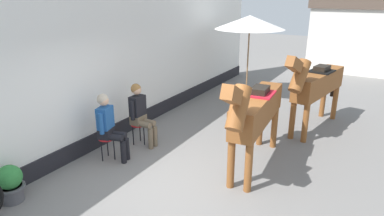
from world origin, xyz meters
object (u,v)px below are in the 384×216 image
Objects in this scene: saddled_horse_near at (256,111)px; seated_visitor_near at (109,124)px; seated_visitor_far at (140,112)px; saddled_horse_far at (317,84)px; flower_planter_near at (10,183)px; cafe_parasol at (250,23)px.

seated_visitor_near is at bearing -156.75° from saddled_horse_near.
seated_visitor_near is at bearing -95.61° from seated_visitor_far.
saddled_horse_far is at bearing 77.04° from saddled_horse_near.
saddled_horse_far is at bearing 57.39° from flower_planter_near.
cafe_parasol is (-1.76, 4.16, 1.20)m from saddled_horse_near.
seated_visitor_near is 5.57m from cafe_parasol.
flower_planter_near is 7.56m from cafe_parasol.
flower_planter_near is at bearing -101.22° from seated_visitor_near.
saddled_horse_near reaches higher than flower_planter_near.
cafe_parasol is at bearing 112.99° from saddled_horse_near.
seated_visitor_far is 4.73m from cafe_parasol.
cafe_parasol is at bearing 80.89° from seated_visitor_near.
saddled_horse_far is at bearing -33.97° from cafe_parasol.
seated_visitor_far is 0.54× the size of cafe_parasol.
cafe_parasol is at bearing 146.03° from saddled_horse_far.
saddled_horse_far is 3.08m from cafe_parasol.
flower_planter_near is at bearing -134.65° from saddled_horse_near.
seated_visitor_near is 0.89m from seated_visitor_far.
seated_visitor_near is at bearing -99.11° from cafe_parasol.
saddled_horse_near is at bearing 5.32° from seated_visitor_far.
saddled_horse_near is 1.01× the size of saddled_horse_far.
seated_visitor_near is at bearing -130.93° from saddled_horse_far.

